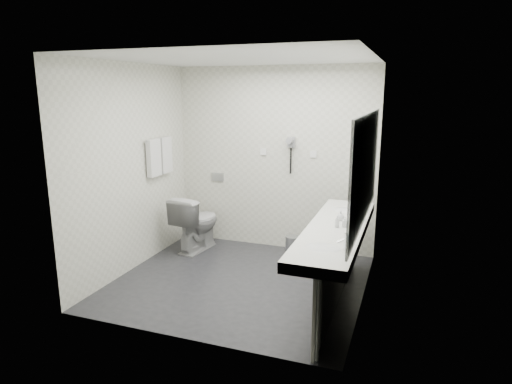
% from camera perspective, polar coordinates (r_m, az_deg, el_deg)
% --- Properties ---
extents(floor, '(2.80, 2.80, 0.00)m').
position_cam_1_polar(floor, '(5.25, -2.14, -11.47)').
color(floor, '#252529').
rests_on(floor, ground).
extents(ceiling, '(2.80, 2.80, 0.00)m').
position_cam_1_polar(ceiling, '(4.79, -2.40, 16.90)').
color(ceiling, silver).
rests_on(ceiling, wall_back).
extents(wall_back, '(2.80, 0.00, 2.80)m').
position_cam_1_polar(wall_back, '(6.08, 2.34, 4.24)').
color(wall_back, silver).
rests_on(wall_back, floor).
extents(wall_front, '(2.80, 0.00, 2.80)m').
position_cam_1_polar(wall_front, '(3.72, -9.76, -1.54)').
color(wall_front, silver).
rests_on(wall_front, floor).
extents(wall_left, '(0.00, 2.60, 2.60)m').
position_cam_1_polar(wall_left, '(5.54, -15.84, 2.90)').
color(wall_left, silver).
rests_on(wall_left, floor).
extents(wall_right, '(0.00, 2.60, 2.60)m').
position_cam_1_polar(wall_right, '(4.54, 14.35, 0.86)').
color(wall_right, silver).
rests_on(wall_right, floor).
extents(vanity_counter, '(0.55, 2.20, 0.10)m').
position_cam_1_polar(vanity_counter, '(4.50, 10.28, -4.99)').
color(vanity_counter, white).
rests_on(vanity_counter, floor).
extents(vanity_panel, '(0.03, 2.15, 0.75)m').
position_cam_1_polar(vanity_panel, '(4.64, 10.37, -10.02)').
color(vanity_panel, gray).
rests_on(vanity_panel, floor).
extents(vanity_post_near, '(0.06, 0.06, 0.75)m').
position_cam_1_polar(vanity_post_near, '(3.71, 8.06, -16.10)').
color(vanity_post_near, silver).
rests_on(vanity_post_near, floor).
extents(vanity_post_far, '(0.06, 0.06, 0.75)m').
position_cam_1_polar(vanity_post_far, '(5.60, 12.47, -6.05)').
color(vanity_post_far, silver).
rests_on(vanity_post_far, floor).
extents(mirror, '(0.02, 2.20, 1.05)m').
position_cam_1_polar(mirror, '(4.31, 14.04, 2.96)').
color(mirror, '#B2BCC6').
rests_on(mirror, wall_right).
extents(basin_near, '(0.40, 0.31, 0.05)m').
position_cam_1_polar(basin_near, '(3.88, 8.67, -7.32)').
color(basin_near, white).
rests_on(basin_near, vanity_counter).
extents(basin_far, '(0.40, 0.31, 0.05)m').
position_cam_1_polar(basin_far, '(5.10, 11.53, -2.47)').
color(basin_far, white).
rests_on(basin_far, vanity_counter).
extents(faucet_near, '(0.04, 0.04, 0.15)m').
position_cam_1_polar(faucet_near, '(3.82, 11.60, -6.33)').
color(faucet_near, silver).
rests_on(faucet_near, vanity_counter).
extents(faucet_far, '(0.04, 0.04, 0.15)m').
position_cam_1_polar(faucet_far, '(5.06, 13.76, -1.67)').
color(faucet_far, silver).
rests_on(faucet_far, vanity_counter).
extents(soap_bottle_a, '(0.06, 0.06, 0.11)m').
position_cam_1_polar(soap_bottle_a, '(4.46, 11.43, -3.80)').
color(soap_bottle_a, silver).
rests_on(soap_bottle_a, vanity_counter).
extents(soap_bottle_b, '(0.11, 0.11, 0.10)m').
position_cam_1_polar(soap_bottle_b, '(4.68, 10.89, -3.04)').
color(soap_bottle_b, silver).
rests_on(soap_bottle_b, vanity_counter).
extents(soap_bottle_c, '(0.06, 0.06, 0.12)m').
position_cam_1_polar(soap_bottle_c, '(4.43, 10.45, -3.75)').
color(soap_bottle_c, silver).
rests_on(soap_bottle_c, vanity_counter).
extents(glass_left, '(0.07, 0.07, 0.11)m').
position_cam_1_polar(glass_left, '(4.72, 13.65, -3.00)').
color(glass_left, silver).
rests_on(glass_left, vanity_counter).
extents(toilet, '(0.53, 0.82, 0.78)m').
position_cam_1_polar(toilet, '(6.17, -7.70, -3.92)').
color(toilet, white).
rests_on(toilet, floor).
extents(flush_plate, '(0.18, 0.02, 0.12)m').
position_cam_1_polar(flush_plate, '(6.42, -4.99, 1.95)').
color(flush_plate, '#B2B5BA').
rests_on(flush_plate, wall_back).
extents(pedal_bin, '(0.22, 0.22, 0.27)m').
position_cam_1_polar(pedal_bin, '(5.96, 4.73, -7.08)').
color(pedal_bin, '#B2B5BA').
rests_on(pedal_bin, floor).
extents(bin_lid, '(0.19, 0.19, 0.02)m').
position_cam_1_polar(bin_lid, '(5.91, 4.76, -5.80)').
color(bin_lid, '#B2B5BA').
rests_on(bin_lid, pedal_bin).
extents(towel_rail, '(0.02, 0.62, 0.02)m').
position_cam_1_polar(towel_rail, '(5.92, -12.53, 6.64)').
color(towel_rail, silver).
rests_on(towel_rail, wall_left).
extents(towel_near, '(0.07, 0.24, 0.48)m').
position_cam_1_polar(towel_near, '(5.83, -13.08, 4.34)').
color(towel_near, silver).
rests_on(towel_near, towel_rail).
extents(towel_far, '(0.07, 0.24, 0.48)m').
position_cam_1_polar(towel_far, '(6.06, -11.65, 4.73)').
color(towel_far, silver).
rests_on(towel_far, towel_rail).
extents(dryer_cradle, '(0.10, 0.04, 0.14)m').
position_cam_1_polar(dryer_cradle, '(5.94, 4.59, 6.45)').
color(dryer_cradle, gray).
rests_on(dryer_cradle, wall_back).
extents(dryer_barrel, '(0.08, 0.14, 0.08)m').
position_cam_1_polar(dryer_barrel, '(5.87, 4.41, 6.67)').
color(dryer_barrel, gray).
rests_on(dryer_barrel, dryer_cradle).
extents(dryer_cord, '(0.02, 0.02, 0.35)m').
position_cam_1_polar(dryer_cord, '(5.96, 4.51, 4.04)').
color(dryer_cord, black).
rests_on(dryer_cord, dryer_cradle).
extents(switch_plate_a, '(0.09, 0.02, 0.09)m').
position_cam_1_polar(switch_plate_a, '(6.10, 0.96, 5.23)').
color(switch_plate_a, white).
rests_on(switch_plate_a, wall_back).
extents(switch_plate_b, '(0.09, 0.02, 0.09)m').
position_cam_1_polar(switch_plate_b, '(5.91, 7.42, 4.88)').
color(switch_plate_b, white).
rests_on(switch_plate_b, wall_back).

